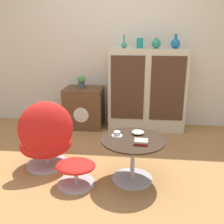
# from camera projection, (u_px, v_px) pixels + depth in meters

# --- Properties ---
(ground_plane) EXTENTS (12.00, 12.00, 0.00)m
(ground_plane) POSITION_uv_depth(u_px,v_px,m) (99.00, 174.00, 2.86)
(ground_plane) COLOR #A87542
(wall_back) EXTENTS (6.40, 0.06, 2.60)m
(wall_back) POSITION_uv_depth(u_px,v_px,m) (115.00, 43.00, 4.08)
(wall_back) COLOR beige
(wall_back) RESTS_ON ground_plane
(sideboard) EXTENTS (1.16, 0.41, 1.24)m
(sideboard) POSITION_uv_depth(u_px,v_px,m) (147.00, 90.00, 4.01)
(sideboard) COLOR beige
(sideboard) RESTS_ON ground_plane
(tv_console) EXTENTS (0.59, 0.48, 0.63)m
(tv_console) POSITION_uv_depth(u_px,v_px,m) (84.00, 107.00, 4.17)
(tv_console) COLOR brown
(tv_console) RESTS_ON ground_plane
(egg_chair) EXTENTS (0.77, 0.75, 0.80)m
(egg_chair) POSITION_uv_depth(u_px,v_px,m) (46.00, 137.00, 2.89)
(egg_chair) COLOR #B7B7BC
(egg_chair) RESTS_ON ground_plane
(ottoman) EXTENTS (0.40, 0.38, 0.26)m
(ottoman) POSITION_uv_depth(u_px,v_px,m) (76.00, 169.00, 2.62)
(ottoman) COLOR #B7B7BC
(ottoman) RESTS_ON ground_plane
(coffee_table) EXTENTS (0.65, 0.65, 0.46)m
(coffee_table) POSITION_uv_depth(u_px,v_px,m) (133.00, 153.00, 2.66)
(coffee_table) COLOR #B7B7BC
(coffee_table) RESTS_ON ground_plane
(vase_leftmost) EXTENTS (0.08, 0.08, 0.19)m
(vase_leftmost) POSITION_uv_depth(u_px,v_px,m) (124.00, 45.00, 3.85)
(vase_leftmost) COLOR #2D8E6B
(vase_leftmost) RESTS_ON sideboard
(vase_inner_left) EXTENTS (0.10, 0.10, 0.15)m
(vase_inner_left) POSITION_uv_depth(u_px,v_px,m) (140.00, 43.00, 3.82)
(vase_inner_left) COLOR teal
(vase_inner_left) RESTS_ON sideboard
(vase_inner_right) EXTENTS (0.13, 0.13, 0.15)m
(vase_inner_right) POSITION_uv_depth(u_px,v_px,m) (156.00, 44.00, 3.79)
(vase_inner_right) COLOR #2D8E6B
(vase_inner_right) RESTS_ON sideboard
(vase_rightmost) EXTENTS (0.14, 0.14, 0.21)m
(vase_rightmost) POSITION_uv_depth(u_px,v_px,m) (175.00, 43.00, 3.77)
(vase_rightmost) COLOR #196699
(vase_rightmost) RESTS_ON sideboard
(potted_plant) EXTENTS (0.12, 0.12, 0.20)m
(potted_plant) POSITION_uv_depth(u_px,v_px,m) (82.00, 81.00, 4.05)
(potted_plant) COLOR #4C4C51
(potted_plant) RESTS_ON tv_console
(teacup) EXTENTS (0.11, 0.11, 0.05)m
(teacup) POSITION_uv_depth(u_px,v_px,m) (117.00, 134.00, 2.69)
(teacup) COLOR white
(teacup) RESTS_ON coffee_table
(book_stack) EXTENTS (0.14, 0.11, 0.04)m
(book_stack) POSITION_uv_depth(u_px,v_px,m) (141.00, 142.00, 2.50)
(book_stack) COLOR red
(book_stack) RESTS_ON coffee_table
(bowl) EXTENTS (0.13, 0.13, 0.04)m
(bowl) POSITION_uv_depth(u_px,v_px,m) (138.00, 132.00, 2.74)
(bowl) COLOR beige
(bowl) RESTS_ON coffee_table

